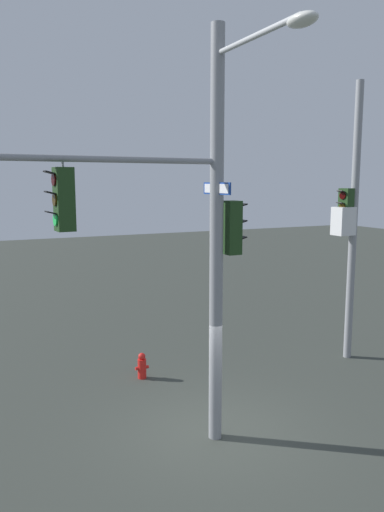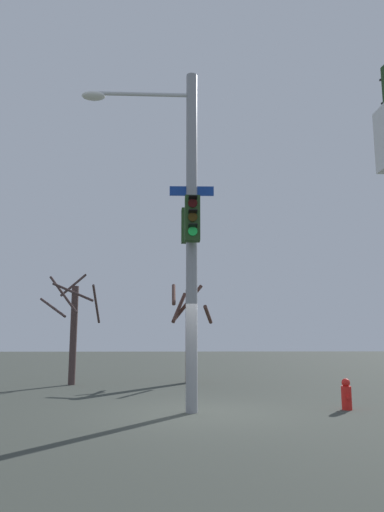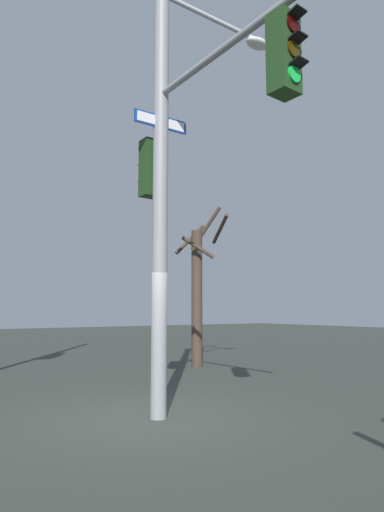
# 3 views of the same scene
# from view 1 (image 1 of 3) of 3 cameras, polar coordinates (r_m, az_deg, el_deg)

# --- Properties ---
(ground_plane) EXTENTS (80.00, 80.00, 0.00)m
(ground_plane) POSITION_cam_1_polar(r_m,az_deg,el_deg) (11.53, 2.79, -19.62)
(ground_plane) COLOR #383D36
(main_signal_pole_assembly) EXTENTS (5.24, 3.37, 8.44)m
(main_signal_pole_assembly) POSITION_cam_1_polar(r_m,az_deg,el_deg) (9.67, 0.83, 4.23)
(main_signal_pole_assembly) COLOR gray
(main_signal_pole_assembly) RESTS_ON ground
(secondary_pole_assembly) EXTENTS (0.83, 0.49, 8.36)m
(secondary_pole_assembly) POSITION_cam_1_polar(r_m,az_deg,el_deg) (15.59, 17.65, 3.91)
(secondary_pole_assembly) COLOR gray
(secondary_pole_assembly) RESTS_ON ground
(fire_hydrant) EXTENTS (0.38, 0.24, 0.73)m
(fire_hydrant) POSITION_cam_1_polar(r_m,az_deg,el_deg) (14.22, -5.78, -12.50)
(fire_hydrant) COLOR red
(fire_hydrant) RESTS_ON ground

